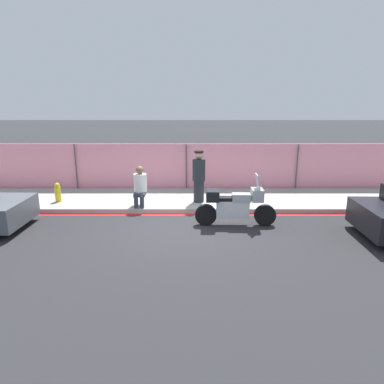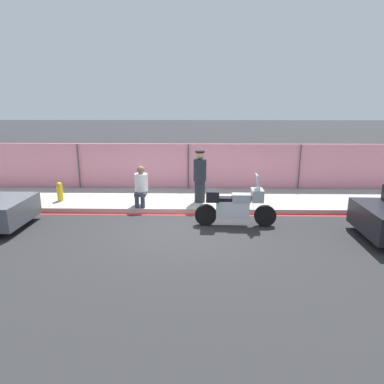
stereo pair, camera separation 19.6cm
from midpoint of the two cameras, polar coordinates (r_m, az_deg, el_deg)
ground_plane at (r=9.58m, az=-0.77°, el=-6.18°), size 120.00×120.00×0.00m
sidewalk at (r=12.12m, az=-0.34°, el=-1.26°), size 31.75×2.74×0.15m
curb_paint_stripe at (r=10.75m, az=-0.55°, el=-3.78°), size 31.75×0.18×0.01m
storefront_fence at (r=13.34m, az=-0.18°, el=4.04°), size 30.16×0.17×1.88m
motorcycle at (r=9.73m, az=7.70°, el=-2.21°), size 2.30×0.53×1.50m
officer_standing at (r=11.39m, az=1.82°, el=2.64°), size 0.43×0.43×1.73m
person_seated_on_curb at (r=11.18m, az=-8.00°, el=1.34°), size 0.42×0.68×1.29m
fire_hydrant at (r=12.45m, az=-20.75°, el=0.07°), size 0.20×0.24×0.65m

